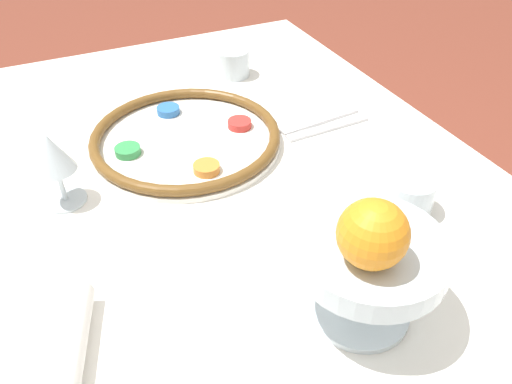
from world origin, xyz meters
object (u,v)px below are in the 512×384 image
orange_fruit (373,234)px  seder_plate (186,138)px  wine_glass (53,157)px  cup_near (409,195)px  fruit_stand (369,261)px  cup_mid (233,63)px  napkin_roll (67,348)px

orange_fruit → seder_plate: bearing=-173.8°
wine_glass → cup_near: bearing=62.5°
fruit_stand → orange_fruit: (0.02, -0.02, 0.07)m
orange_fruit → wine_glass: bearing=-145.0°
orange_fruit → cup_mid: size_ratio=1.00×
seder_plate → napkin_roll: 0.46m
fruit_stand → cup_mid: 0.71m
napkin_roll → cup_mid: bearing=142.7°
orange_fruit → napkin_roll: bearing=-107.9°
wine_glass → fruit_stand: bearing=38.3°
wine_glass → cup_near: (0.25, 0.48, -0.06)m
seder_plate → wine_glass: bearing=-71.9°
seder_plate → fruit_stand: fruit_stand is taller
napkin_roll → fruit_stand: bearing=76.2°
wine_glass → fruit_stand: 0.49m
cup_near → cup_mid: same height
napkin_roll → cup_near: (-0.05, 0.52, 0.01)m
seder_plate → cup_near: (0.33, 0.25, 0.02)m
fruit_stand → cup_mid: (-0.69, 0.12, -0.06)m
wine_glass → cup_near: size_ratio=1.63×
orange_fruit → cup_near: orange_fruit is taller
wine_glass → napkin_roll: wine_glass is taller
wine_glass → cup_mid: bearing=126.0°
fruit_stand → cup_near: 0.23m
wine_glass → napkin_roll: bearing=-7.5°
cup_near → cup_mid: size_ratio=1.00×
seder_plate → wine_glass: 0.25m
seder_plate → orange_fruit: bearing=6.2°
napkin_roll → orange_fruit: bearing=72.1°
cup_near → cup_mid: (-0.56, -0.06, 0.00)m
fruit_stand → cup_mid: size_ratio=2.34×
wine_glass → fruit_stand: wine_glass is taller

